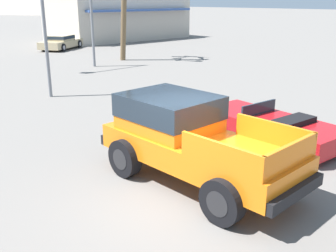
{
  "coord_description": "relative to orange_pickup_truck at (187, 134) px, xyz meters",
  "views": [
    {
      "loc": [
        -5.6,
        -5.23,
        4.01
      ],
      "look_at": [
        0.48,
        1.28,
        1.13
      ],
      "focal_mm": 42.0,
      "sensor_mm": 36.0,
      "label": 1
    }
  ],
  "objects": [
    {
      "name": "red_convertible_car",
      "position": [
        3.66,
        0.09,
        -0.65
      ],
      "size": [
        2.2,
        4.45,
        1.06
      ],
      "rotation": [
        0.0,
        0.0,
        -0.09
      ],
      "color": "#B21419",
      "rests_on": "ground_plane"
    },
    {
      "name": "ground_plane",
      "position": [
        -0.48,
        -0.65,
        -1.09
      ],
      "size": [
        320.0,
        320.0,
        0.0
      ],
      "primitive_type": "plane",
      "color": "slate"
    },
    {
      "name": "traffic_light_crosswalk",
      "position": [
        5.57,
        15.21,
        2.66
      ],
      "size": [
        4.44,
        0.38,
        5.28
      ],
      "rotation": [
        0.0,
        0.0,
        3.14
      ],
      "color": "slate",
      "rests_on": "ground_plane"
    },
    {
      "name": "orange_pickup_truck",
      "position": [
        0.0,
        0.0,
        0.0
      ],
      "size": [
        2.3,
        4.98,
        1.9
      ],
      "rotation": [
        0.0,
        0.0,
        0.02
      ],
      "color": "orange",
      "rests_on": "ground_plane"
    },
    {
      "name": "parked_car_tan",
      "position": [
        10.25,
        24.66,
        -0.49
      ],
      "size": [
        4.85,
        4.0,
        1.16
      ],
      "rotation": [
        0.0,
        0.0,
        5.28
      ],
      "color": "tan",
      "rests_on": "ground_plane"
    },
    {
      "name": "storefront_building",
      "position": [
        19.17,
        28.58,
        1.01
      ],
      "size": [
        13.84,
        7.81,
        4.18
      ],
      "color": "#BCB2A3",
      "rests_on": "ground_plane"
    }
  ]
}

